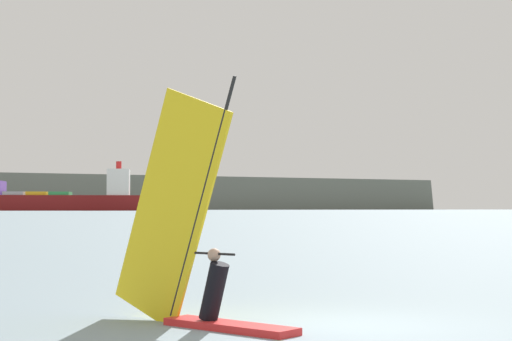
{
  "coord_description": "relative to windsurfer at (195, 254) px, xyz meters",
  "views": [
    {
      "loc": [
        -6.56,
        -12.15,
        1.98
      ],
      "look_at": [
        0.16,
        4.09,
        2.79
      ],
      "focal_mm": 57.27,
      "sensor_mm": 36.0,
      "label": 1
    }
  ],
  "objects": [
    {
      "name": "ground_plane",
      "position": [
        2.23,
        -1.0,
        -1.2
      ],
      "size": [
        4000.0,
        4000.0,
        0.0
      ],
      "primitive_type": "plane",
      "color": "gray"
    },
    {
      "name": "cargo_ship",
      "position": [
        66.73,
        601.14,
        7.74
      ],
      "size": [
        181.56,
        75.77,
        36.43
      ],
      "rotation": [
        0.0,
        0.0,
        2.87
      ],
      "color": "maroon",
      "rests_on": "ground_plane"
    },
    {
      "name": "distant_headland",
      "position": [
        182.99,
        996.65,
        16.76
      ],
      "size": [
        839.1,
        427.34,
        35.93
      ],
      "primitive_type": "cube",
      "rotation": [
        0.0,
        0.0,
        0.06
      ],
      "color": "#60665B",
      "rests_on": "ground_plane"
    },
    {
      "name": "windsurfer",
      "position": [
        0.0,
        0.0,
        0.0
      ],
      "size": [
        2.17,
        3.7,
        4.3
      ],
      "rotation": [
        0.0,
        0.0,
        5.2
      ],
      "color": "red",
      "rests_on": "ground_plane"
    }
  ]
}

